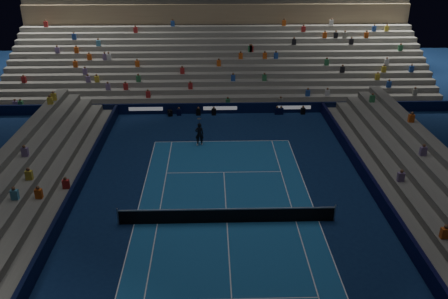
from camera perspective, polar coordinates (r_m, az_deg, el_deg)
name	(u,v)px	position (r m, az deg, el deg)	size (l,w,h in m)	color
ground	(227,223)	(28.19, 0.36, -8.87)	(90.00, 90.00, 0.00)	#0B1D44
court_surface	(227,223)	(28.18, 0.36, -8.86)	(10.97, 23.77, 0.01)	#1B5694
sponsor_barrier_far	(220,108)	(44.57, -0.47, 5.05)	(44.00, 0.25, 1.00)	black
sponsor_barrier_east	(390,213)	(29.83, 19.49, -7.27)	(0.25, 37.00, 1.00)	black
sponsor_barrier_west	(61,218)	(29.27, -19.17, -7.88)	(0.25, 37.00, 1.00)	black
grandstand_main	(218,54)	(52.76, -0.71, 11.48)	(44.00, 15.20, 11.20)	slate
grandstand_west	(0,213)	(30.29, -25.59, -6.98)	(5.00, 37.00, 2.50)	slate
tennis_net	(227,215)	(27.91, 0.36, -8.01)	(12.90, 0.10, 1.10)	#B2B2B7
tennis_player	(199,134)	(37.68, -3.00, 1.89)	(0.69, 0.45, 1.89)	black
broadcast_camera	(170,113)	(44.27, -6.57, 4.44)	(0.52, 0.90, 0.54)	black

